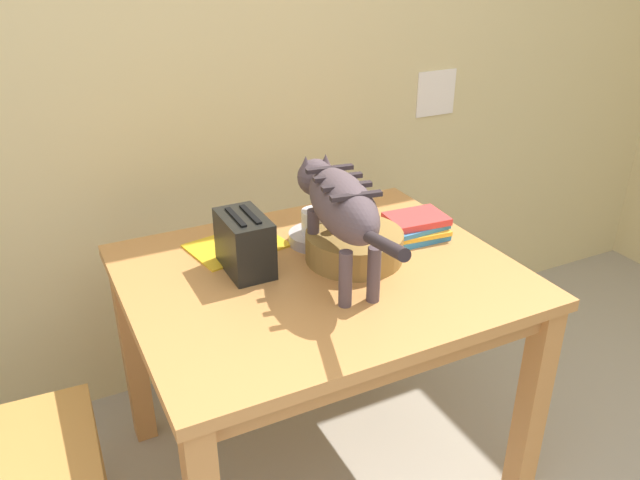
{
  "coord_description": "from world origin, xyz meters",
  "views": [
    {
      "loc": [
        -0.67,
        -0.33,
        1.66
      ],
      "look_at": [
        0.06,
        1.13,
        0.86
      ],
      "focal_mm": 35.76,
      "sensor_mm": 36.0,
      "label": 1
    }
  ],
  "objects_px": {
    "magazine": "(237,245)",
    "cat": "(339,204)",
    "dining_table": "(320,298)",
    "toaster": "(245,243)",
    "saucer_bowl": "(316,237)",
    "wicker_basket": "(354,245)",
    "coffee_mug": "(317,221)",
    "book_stack": "(416,227)"
  },
  "relations": [
    {
      "from": "toaster",
      "to": "dining_table",
      "type": "bearing_deg",
      "value": -28.73
    },
    {
      "from": "saucer_bowl",
      "to": "wicker_basket",
      "type": "distance_m",
      "value": 0.16
    },
    {
      "from": "coffee_mug",
      "to": "wicker_basket",
      "type": "distance_m",
      "value": 0.16
    },
    {
      "from": "saucer_bowl",
      "to": "book_stack",
      "type": "bearing_deg",
      "value": -19.56
    },
    {
      "from": "book_stack",
      "to": "toaster",
      "type": "height_order",
      "value": "toaster"
    },
    {
      "from": "cat",
      "to": "coffee_mug",
      "type": "height_order",
      "value": "cat"
    },
    {
      "from": "magazine",
      "to": "book_stack",
      "type": "height_order",
      "value": "book_stack"
    },
    {
      "from": "cat",
      "to": "magazine",
      "type": "height_order",
      "value": "cat"
    },
    {
      "from": "magazine",
      "to": "toaster",
      "type": "xyz_separation_m",
      "value": [
        -0.03,
        -0.15,
        0.08
      ]
    },
    {
      "from": "saucer_bowl",
      "to": "coffee_mug",
      "type": "relative_size",
      "value": 1.33
    },
    {
      "from": "dining_table",
      "to": "wicker_basket",
      "type": "xyz_separation_m",
      "value": [
        0.13,
        0.02,
        0.14
      ]
    },
    {
      "from": "cat",
      "to": "toaster",
      "type": "distance_m",
      "value": 0.3
    },
    {
      "from": "coffee_mug",
      "to": "toaster",
      "type": "relative_size",
      "value": 0.66
    },
    {
      "from": "dining_table",
      "to": "magazine",
      "type": "relative_size",
      "value": 3.9
    },
    {
      "from": "cat",
      "to": "wicker_basket",
      "type": "relative_size",
      "value": 2.35
    },
    {
      "from": "cat",
      "to": "book_stack",
      "type": "height_order",
      "value": "cat"
    },
    {
      "from": "coffee_mug",
      "to": "book_stack",
      "type": "height_order",
      "value": "coffee_mug"
    },
    {
      "from": "cat",
      "to": "toaster",
      "type": "bearing_deg",
      "value": 156.58
    },
    {
      "from": "magazine",
      "to": "saucer_bowl",
      "type": "bearing_deg",
      "value": -30.71
    },
    {
      "from": "magazine",
      "to": "book_stack",
      "type": "xyz_separation_m",
      "value": [
        0.54,
        -0.2,
        0.03
      ]
    },
    {
      "from": "cat",
      "to": "book_stack",
      "type": "relative_size",
      "value": 3.41
    },
    {
      "from": "cat",
      "to": "magazine",
      "type": "distance_m",
      "value": 0.42
    },
    {
      "from": "dining_table",
      "to": "cat",
      "type": "relative_size",
      "value": 1.6
    },
    {
      "from": "coffee_mug",
      "to": "cat",
      "type": "bearing_deg",
      "value": -99.6
    },
    {
      "from": "saucer_bowl",
      "to": "toaster",
      "type": "bearing_deg",
      "value": -165.75
    },
    {
      "from": "saucer_bowl",
      "to": "toaster",
      "type": "distance_m",
      "value": 0.28
    },
    {
      "from": "book_stack",
      "to": "wicker_basket",
      "type": "bearing_deg",
      "value": -170.62
    },
    {
      "from": "dining_table",
      "to": "wicker_basket",
      "type": "relative_size",
      "value": 3.78
    },
    {
      "from": "magazine",
      "to": "wicker_basket",
      "type": "height_order",
      "value": "wicker_basket"
    },
    {
      "from": "dining_table",
      "to": "coffee_mug",
      "type": "relative_size",
      "value": 8.45
    },
    {
      "from": "cat",
      "to": "wicker_basket",
      "type": "xyz_separation_m",
      "value": [
        0.09,
        0.06,
        -0.17
      ]
    },
    {
      "from": "cat",
      "to": "saucer_bowl",
      "type": "xyz_separation_m",
      "value": [
        0.03,
        0.21,
        -0.2
      ]
    },
    {
      "from": "dining_table",
      "to": "coffee_mug",
      "type": "xyz_separation_m",
      "value": [
        0.07,
        0.17,
        0.17
      ]
    },
    {
      "from": "saucer_bowl",
      "to": "coffee_mug",
      "type": "distance_m",
      "value": 0.06
    },
    {
      "from": "book_stack",
      "to": "wicker_basket",
      "type": "height_order",
      "value": "wicker_basket"
    },
    {
      "from": "saucer_bowl",
      "to": "wicker_basket",
      "type": "bearing_deg",
      "value": -70.3
    },
    {
      "from": "cat",
      "to": "toaster",
      "type": "relative_size",
      "value": 3.46
    },
    {
      "from": "magazine",
      "to": "cat",
      "type": "bearing_deg",
      "value": -66.11
    },
    {
      "from": "dining_table",
      "to": "cat",
      "type": "distance_m",
      "value": 0.32
    },
    {
      "from": "cat",
      "to": "toaster",
      "type": "xyz_separation_m",
      "value": [
        -0.23,
        0.14,
        -0.13
      ]
    },
    {
      "from": "saucer_bowl",
      "to": "wicker_basket",
      "type": "relative_size",
      "value": 0.59
    },
    {
      "from": "magazine",
      "to": "dining_table",
      "type": "bearing_deg",
      "value": -67.91
    }
  ]
}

